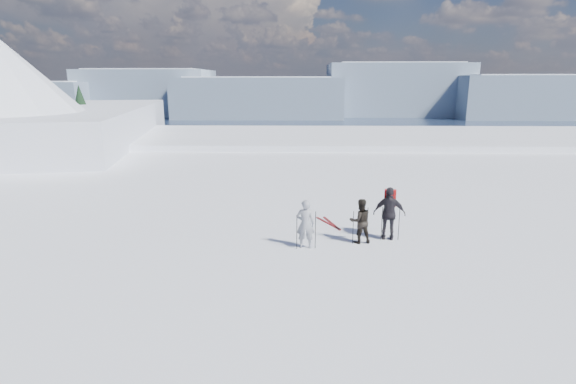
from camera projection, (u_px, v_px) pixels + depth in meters
name	position (u px, v px, depth m)	size (l,w,h in m)	color
lake_basin	(314.00, 206.00, 43.90)	(820.00, 820.00, 71.62)	white
far_mountain_range	(329.00, 93.00, 455.53)	(770.00, 110.00, 53.00)	slate
near_ridge	(37.00, 176.00, 43.08)	(31.37, 35.68, 25.62)	white
skier_grey	(305.00, 224.00, 14.70)	(0.60, 0.39, 1.64)	gray
skier_dark	(360.00, 221.00, 15.19)	(0.75, 0.58, 1.54)	black
skier_pack	(389.00, 214.00, 15.45)	(1.09, 0.46, 1.87)	black
backpack	(391.00, 177.00, 15.39)	(0.40, 0.22, 0.58)	red
ski_poles	(353.00, 227.00, 15.10)	(3.55, 0.94, 1.27)	black
skis_loose	(330.00, 223.00, 17.39)	(0.87, 1.65, 0.03)	black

